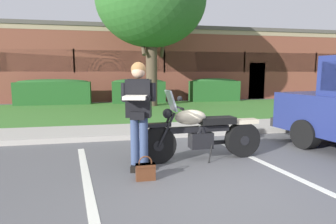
{
  "coord_description": "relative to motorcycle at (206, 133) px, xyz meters",
  "views": [
    {
      "loc": [
        -1.62,
        -3.5,
        1.55
      ],
      "look_at": [
        -0.61,
        1.4,
        0.85
      ],
      "focal_mm": 30.47,
      "sensor_mm": 36.0,
      "label": 1
    }
  ],
  "objects": [
    {
      "name": "grass_lawn",
      "position": [
        -0.05,
        6.55,
        -0.46
      ],
      "size": [
        60.0,
        6.24,
        0.06
      ],
      "primitive_type": "cube",
      "color": "#3D752D",
      "rests_on": "ground"
    },
    {
      "name": "hedge_center_left",
      "position": [
        -0.22,
        9.53,
        0.16
      ],
      "size": [
        2.6,
        0.9,
        1.24
      ],
      "color": "#235623",
      "rests_on": "ground"
    },
    {
      "name": "shade_tree",
      "position": [
        0.22,
        7.97,
        4.13
      ],
      "size": [
        4.75,
        4.75,
        6.67
      ],
      "color": "#4C3D2D",
      "rests_on": "ground"
    },
    {
      "name": "stall_stripe_0",
      "position": [
        -1.96,
        -1.01,
        -0.49
      ],
      "size": [
        0.71,
        4.38,
        0.01
      ],
      "primitive_type": "cube",
      "rotation": [
        0.0,
        0.0,
        0.13
      ],
      "color": "silver",
      "rests_on": "ground"
    },
    {
      "name": "brick_building",
      "position": [
        1.33,
        15.9,
        1.56
      ],
      "size": [
        27.88,
        10.6,
        4.08
      ],
      "color": "brown",
      "rests_on": "ground"
    },
    {
      "name": "motorcycle",
      "position": [
        0.0,
        0.0,
        0.0
      ],
      "size": [
        2.24,
        0.82,
        1.26
      ],
      "color": "black",
      "rests_on": "ground"
    },
    {
      "name": "stall_stripe_1",
      "position": [
        1.0,
        -1.01,
        -0.49
      ],
      "size": [
        0.71,
        4.38,
        0.01
      ],
      "primitive_type": "cube",
      "rotation": [
        0.0,
        0.0,
        0.13
      ],
      "color": "silver",
      "rests_on": "ground"
    },
    {
      "name": "curb_strip",
      "position": [
        -0.05,
        1.83,
        -0.43
      ],
      "size": [
        60.0,
        0.2,
        0.12
      ],
      "primitive_type": "cube",
      "color": "#ADA89E",
      "rests_on": "ground"
    },
    {
      "name": "concrete_walk",
      "position": [
        -0.05,
        2.68,
        -0.45
      ],
      "size": [
        60.0,
        1.5,
        0.08
      ],
      "primitive_type": "cube",
      "color": "#ADA89E",
      "rests_on": "ground"
    },
    {
      "name": "handbag",
      "position": [
        -1.18,
        -0.77,
        -0.34
      ],
      "size": [
        0.28,
        0.13,
        0.36
      ],
      "color": "#562D19",
      "rests_on": "ground"
    },
    {
      "name": "hedge_left",
      "position": [
        -4.22,
        9.53,
        0.16
      ],
      "size": [
        3.38,
        0.9,
        1.24
      ],
      "color": "#235623",
      "rests_on": "ground"
    },
    {
      "name": "hedge_center_right",
      "position": [
        3.78,
        9.53,
        0.16
      ],
      "size": [
        2.56,
        0.9,
        1.24
      ],
      "color": "#235623",
      "rests_on": "ground"
    },
    {
      "name": "ground_plane",
      "position": [
        -0.05,
        -1.21,
        -0.49
      ],
      "size": [
        140.0,
        140.0,
        0.0
      ],
      "primitive_type": "plane",
      "color": "#565659"
    },
    {
      "name": "rider_person",
      "position": [
        -1.23,
        -0.36,
        0.52
      ],
      "size": [
        0.54,
        0.64,
        1.7
      ],
      "color": "black",
      "rests_on": "ground"
    }
  ]
}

